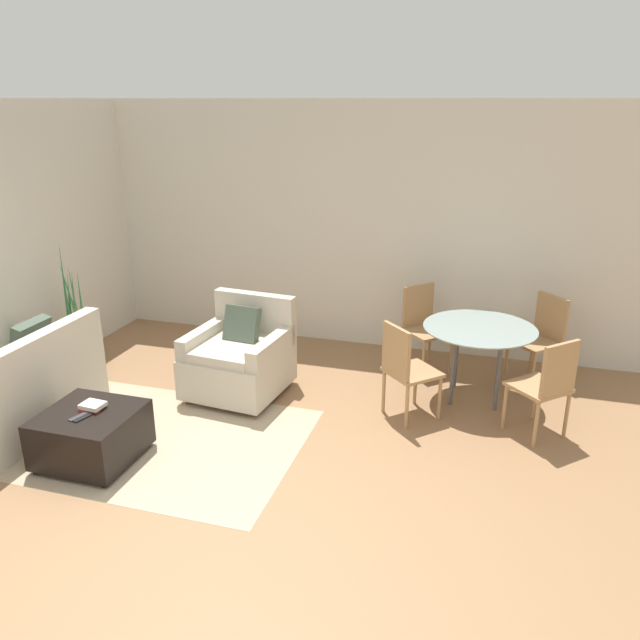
# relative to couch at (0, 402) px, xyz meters

# --- Properties ---
(ground_plane) EXTENTS (20.00, 20.00, 0.00)m
(ground_plane) POSITION_rel_couch_xyz_m (2.20, -0.60, -0.31)
(ground_plane) COLOR #936B47
(wall_back) EXTENTS (12.00, 0.06, 2.75)m
(wall_back) POSITION_rel_couch_xyz_m (2.20, 3.00, 1.07)
(wall_back) COLOR beige
(wall_back) RESTS_ON ground_plane
(wall_left) EXTENTS (0.06, 12.00, 2.75)m
(wall_left) POSITION_rel_couch_xyz_m (-0.60, 0.90, 1.07)
(wall_left) COLOR beige
(wall_left) RESTS_ON ground_plane
(area_rug) EXTENTS (2.45, 1.79, 0.01)m
(area_rug) POSITION_rel_couch_xyz_m (1.30, 0.29, -0.31)
(area_rug) COLOR tan
(area_rug) RESTS_ON ground_plane
(couch) EXTENTS (0.95, 1.83, 0.91)m
(couch) POSITION_rel_couch_xyz_m (0.00, 0.00, 0.00)
(couch) COLOR beige
(couch) RESTS_ON ground_plane
(armchair) EXTENTS (0.94, 0.97, 0.93)m
(armchair) POSITION_rel_couch_xyz_m (1.63, 1.35, 0.06)
(armchair) COLOR beige
(armchair) RESTS_ON ground_plane
(ottoman) EXTENTS (0.72, 0.70, 0.42)m
(ottoman) POSITION_rel_couch_xyz_m (0.98, -0.13, -0.08)
(ottoman) COLOR black
(ottoman) RESTS_ON ground_plane
(book_stack) EXTENTS (0.19, 0.16, 0.05)m
(book_stack) POSITION_rel_couch_xyz_m (0.98, -0.07, 0.14)
(book_stack) COLOR #B72D28
(book_stack) RESTS_ON ottoman
(tv_remote_primary) EXTENTS (0.08, 0.17, 0.01)m
(tv_remote_primary) POSITION_rel_couch_xyz_m (0.96, -0.21, 0.12)
(tv_remote_primary) COLOR #333338
(tv_remote_primary) RESTS_ON ottoman
(tv_remote_secondary) EXTENTS (0.08, 0.15, 0.01)m
(tv_remote_secondary) POSITION_rel_couch_xyz_m (1.00, -0.22, 0.12)
(tv_remote_secondary) COLOR black
(tv_remote_secondary) RESTS_ON ottoman
(potted_plant) EXTENTS (0.33, 0.33, 1.40)m
(potted_plant) POSITION_rel_couch_xyz_m (-0.22, 1.34, -0.00)
(potted_plant) COLOR #333338
(potted_plant) RESTS_ON ground_plane
(dining_table) EXTENTS (1.05, 1.05, 0.73)m
(dining_table) POSITION_rel_couch_xyz_m (3.85, 1.88, 0.34)
(dining_table) COLOR #8C9E99
(dining_table) RESTS_ON ground_plane
(dining_chair_near_left) EXTENTS (0.59, 0.59, 0.90)m
(dining_chair_near_left) POSITION_rel_couch_xyz_m (3.25, 1.28, 0.21)
(dining_chair_near_left) COLOR tan
(dining_chair_near_left) RESTS_ON ground_plane
(dining_chair_near_right) EXTENTS (0.59, 0.59, 0.90)m
(dining_chair_near_right) POSITION_rel_couch_xyz_m (4.45, 1.28, 0.21)
(dining_chair_near_right) COLOR tan
(dining_chair_near_right) RESTS_ON ground_plane
(dining_chair_far_left) EXTENTS (0.59, 0.59, 0.90)m
(dining_chair_far_left) POSITION_rel_couch_xyz_m (3.25, 2.47, 0.21)
(dining_chair_far_left) COLOR tan
(dining_chair_far_left) RESTS_ON ground_plane
(dining_chair_far_right) EXTENTS (0.59, 0.59, 0.90)m
(dining_chair_far_right) POSITION_rel_couch_xyz_m (4.45, 2.47, 0.21)
(dining_chair_far_right) COLOR tan
(dining_chair_far_right) RESTS_ON ground_plane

